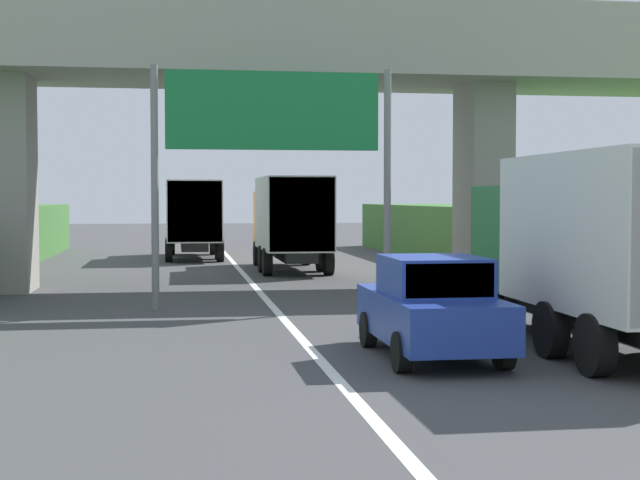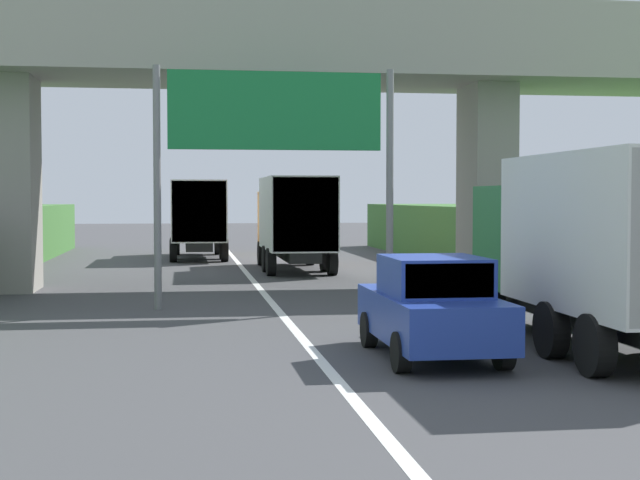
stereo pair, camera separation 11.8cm
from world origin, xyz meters
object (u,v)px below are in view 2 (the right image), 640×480
(truck_orange, at_px, (294,218))
(construction_barrel_3, at_px, (619,306))
(car_blue, at_px, (432,308))
(truck_green, at_px, (597,241))
(truck_yellow, at_px, (198,215))
(overhead_highway_sign, at_px, (275,129))

(truck_orange, xyz_separation_m, construction_barrel_3, (4.84, -16.38, -1.47))
(car_blue, bearing_deg, construction_barrel_3, 31.71)
(truck_green, xyz_separation_m, car_blue, (-3.05, -0.30, -1.08))
(truck_orange, height_order, truck_yellow, same)
(truck_orange, bearing_deg, car_blue, -89.80)
(truck_green, bearing_deg, overhead_highway_sign, 123.92)
(truck_yellow, height_order, car_blue, truck_yellow)
(truck_yellow, distance_m, construction_barrel_3, 25.31)
(construction_barrel_3, bearing_deg, truck_orange, 106.46)
(truck_yellow, xyz_separation_m, car_blue, (3.48, -26.83, -1.08))
(overhead_highway_sign, relative_size, truck_green, 0.81)
(overhead_highway_sign, bearing_deg, construction_barrel_3, -35.18)
(overhead_highway_sign, xyz_separation_m, truck_yellow, (-1.59, 19.19, -2.45))
(truck_green, bearing_deg, car_blue, -174.47)
(truck_orange, bearing_deg, construction_barrel_3, -73.54)
(truck_green, height_order, car_blue, truck_green)
(overhead_highway_sign, bearing_deg, car_blue, -76.11)
(truck_orange, height_order, truck_green, same)
(overhead_highway_sign, height_order, truck_orange, overhead_highway_sign)
(truck_yellow, relative_size, car_blue, 1.78)
(overhead_highway_sign, relative_size, truck_yellow, 0.81)
(truck_orange, relative_size, construction_barrel_3, 8.11)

